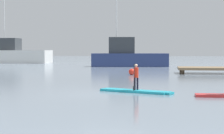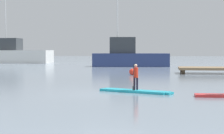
{
  "view_description": "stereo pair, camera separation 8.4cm",
  "coord_description": "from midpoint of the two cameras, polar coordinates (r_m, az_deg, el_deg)",
  "views": [
    {
      "loc": [
        2.19,
        -16.98,
        1.74
      ],
      "look_at": [
        -0.47,
        3.99,
        0.92
      ],
      "focal_mm": 67.39,
      "sensor_mm": 36.0,
      "label": 1
    },
    {
      "loc": [
        2.28,
        -16.97,
        1.74
      ],
      "look_at": [
        -0.47,
        3.99,
        0.92
      ],
      "focal_mm": 67.39,
      "sensor_mm": 36.0,
      "label": 2
    }
  ],
  "objects": [
    {
      "name": "fishing_boat_green_midground",
      "position": [
        46.18,
        2.35,
        1.41
      ],
      "size": [
        8.57,
        3.43,
        8.82
      ],
      "color": "navy",
      "rests_on": "ground"
    },
    {
      "name": "mooring_buoy_mid",
      "position": [
        30.13,
        2.85,
        -0.65
      ],
      "size": [
        0.47,
        0.47,
        0.47
      ],
      "primitive_type": "sphere",
      "color": "red",
      "rests_on": "ground"
    },
    {
      "name": "paddler_child_solo",
      "position": [
        17.53,
        3.36,
        -1.16
      ],
      "size": [
        0.26,
        0.36,
        1.1
      ],
      "color": "black",
      "rests_on": "paddleboard_near"
    },
    {
      "name": "ground_plane",
      "position": [
        17.21,
        -0.04,
        -3.59
      ],
      "size": [
        240.0,
        240.0,
        0.0
      ],
      "primitive_type": "plane",
      "color": "gray"
    },
    {
      "name": "fishing_boat_white_large",
      "position": [
        63.07,
        -14.91,
        1.77
      ],
      "size": [
        14.61,
        4.45,
        11.11
      ],
      "color": "silver",
      "rests_on": "ground"
    },
    {
      "name": "paddleboard_near",
      "position": [
        17.59,
        3.37,
        -3.3
      ],
      "size": [
        3.17,
        1.97,
        0.1
      ],
      "color": "#1E9EB2",
      "rests_on": "ground"
    }
  ]
}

